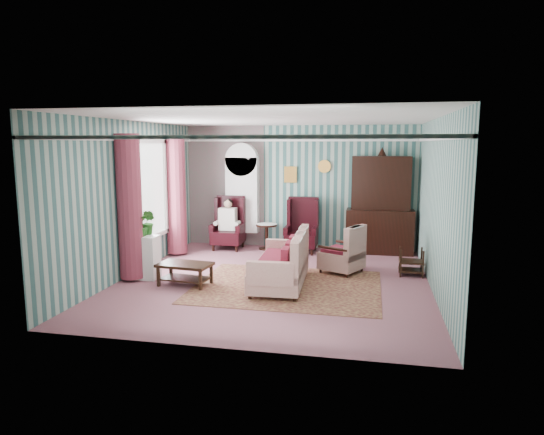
% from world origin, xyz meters
% --- Properties ---
extents(floor, '(6.00, 6.00, 0.00)m').
position_xyz_m(floor, '(0.00, 0.00, 0.00)').
color(floor, '#8D525E').
rests_on(floor, ground).
extents(room_shell, '(5.53, 6.02, 2.91)m').
position_xyz_m(room_shell, '(-0.62, 0.18, 2.01)').
color(room_shell, '#335C59').
rests_on(room_shell, ground).
extents(bookcase, '(0.80, 0.28, 2.24)m').
position_xyz_m(bookcase, '(-1.35, 2.84, 1.12)').
color(bookcase, silver).
rests_on(bookcase, floor).
extents(dresser_hutch, '(1.50, 0.56, 2.36)m').
position_xyz_m(dresser_hutch, '(1.90, 2.72, 1.18)').
color(dresser_hutch, black).
rests_on(dresser_hutch, floor).
extents(wingback_left, '(0.76, 0.80, 1.25)m').
position_xyz_m(wingback_left, '(-1.60, 2.45, 0.62)').
color(wingback_left, black).
rests_on(wingback_left, floor).
extents(wingback_right, '(0.76, 0.80, 1.25)m').
position_xyz_m(wingback_right, '(0.15, 2.45, 0.62)').
color(wingback_right, black).
rests_on(wingback_right, floor).
extents(seated_woman, '(0.44, 0.40, 1.18)m').
position_xyz_m(seated_woman, '(-1.60, 2.45, 0.59)').
color(seated_woman, white).
rests_on(seated_woman, floor).
extents(round_side_table, '(0.50, 0.50, 0.60)m').
position_xyz_m(round_side_table, '(-0.70, 2.60, 0.30)').
color(round_side_table, black).
rests_on(round_side_table, floor).
extents(nest_table, '(0.45, 0.38, 0.54)m').
position_xyz_m(nest_table, '(2.47, 0.90, 0.27)').
color(nest_table, black).
rests_on(nest_table, floor).
extents(plant_stand, '(0.55, 0.35, 0.80)m').
position_xyz_m(plant_stand, '(-2.40, -0.30, 0.40)').
color(plant_stand, silver).
rests_on(plant_stand, floor).
extents(rug, '(3.20, 2.60, 0.01)m').
position_xyz_m(rug, '(0.30, -0.30, 0.01)').
color(rug, '#4E1E1A').
rests_on(rug, floor).
extents(sofa, '(1.01, 1.97, 1.03)m').
position_xyz_m(sofa, '(0.16, -0.25, 0.51)').
color(sofa, '#C2AF96').
rests_on(sofa, floor).
extents(floral_armchair, '(0.98, 1.01, 1.10)m').
position_xyz_m(floral_armchair, '(1.16, 0.85, 0.55)').
color(floral_armchair, beige).
rests_on(floral_armchair, floor).
extents(coffee_table, '(0.98, 0.64, 0.39)m').
position_xyz_m(coffee_table, '(-1.48, -0.56, 0.20)').
color(coffee_table, black).
rests_on(coffee_table, floor).
extents(potted_plant_a, '(0.36, 0.31, 0.39)m').
position_xyz_m(potted_plant_a, '(-2.40, -0.35, 1.00)').
color(potted_plant_a, '#1B5820').
rests_on(potted_plant_a, plant_stand).
extents(potted_plant_b, '(0.32, 0.29, 0.46)m').
position_xyz_m(potted_plant_b, '(-2.34, -0.15, 1.03)').
color(potted_plant_b, '#194B17').
rests_on(potted_plant_b, plant_stand).
extents(potted_plant_c, '(0.24, 0.24, 0.39)m').
position_xyz_m(potted_plant_c, '(-2.42, -0.26, 0.99)').
color(potted_plant_c, '#194A17').
rests_on(potted_plant_c, plant_stand).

